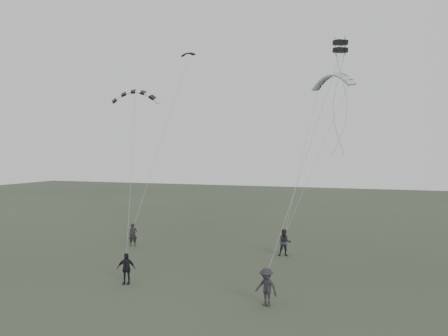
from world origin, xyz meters
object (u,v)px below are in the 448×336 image
(flyer_center, at_px, (126,268))
(flyer_far, at_px, (266,287))
(kite_box, at_px, (340,46))
(flyer_left, at_px, (133,235))
(kite_striped, at_px, (136,92))
(kite_dark_small, at_px, (188,53))
(flyer_right, at_px, (285,243))
(kite_pale_large, at_px, (333,75))

(flyer_center, bearing_deg, flyer_far, -24.10)
(flyer_far, distance_m, kite_box, 14.38)
(flyer_left, relative_size, kite_striped, 0.52)
(flyer_far, relative_size, kite_dark_small, 1.34)
(flyer_far, bearing_deg, kite_box, 85.46)
(flyer_right, xyz_separation_m, kite_pale_large, (2.47, 7.97, 13.06))
(flyer_center, xyz_separation_m, kite_box, (11.10, 5.43, 12.70))
(flyer_left, bearing_deg, kite_striped, -90.86)
(flyer_left, xyz_separation_m, flyer_right, (11.96, 0.70, 0.06))
(kite_box, bearing_deg, flyer_left, 130.02)
(flyer_far, relative_size, kite_striped, 0.53)
(flyer_left, relative_size, flyer_center, 1.03)
(flyer_left, distance_m, kite_dark_small, 17.13)
(flyer_left, bearing_deg, flyer_far, -75.73)
(flyer_center, xyz_separation_m, kite_striped, (-3.58, 7.14, 10.99))
(kite_dark_small, distance_m, kite_box, 17.94)
(flyer_left, distance_m, kite_pale_large, 21.34)
(flyer_right, relative_size, kite_box, 2.67)
(flyer_center, relative_size, flyer_far, 0.95)
(flyer_left, bearing_deg, kite_dark_small, 36.99)
(flyer_right, xyz_separation_m, kite_striped, (-10.61, -2.38, 10.90))
(flyer_right, distance_m, kite_dark_small, 19.64)
(flyer_far, relative_size, kite_pale_large, 0.44)
(flyer_far, height_order, kite_dark_small, kite_dark_small)
(flyer_right, bearing_deg, kite_pale_large, 58.59)
(flyer_center, xyz_separation_m, kite_pale_large, (9.50, 17.49, 13.14))
(flyer_far, height_order, kite_box, kite_box)
(flyer_far, bearing_deg, flyer_center, -165.75)
(kite_dark_small, distance_m, kite_striped, 9.79)
(kite_pale_large, bearing_deg, kite_dark_small, -138.64)
(flyer_left, height_order, flyer_right, flyer_right)
(flyer_center, height_order, kite_box, kite_box)
(flyer_center, relative_size, kite_dark_small, 1.27)
(flyer_left, height_order, flyer_center, flyer_left)
(kite_striped, bearing_deg, kite_dark_small, 63.22)
(kite_dark_small, bearing_deg, flyer_center, -66.00)
(flyer_right, bearing_deg, kite_dark_small, 134.54)
(flyer_right, relative_size, kite_dark_small, 1.40)
(flyer_left, bearing_deg, kite_pale_large, -8.62)
(flyer_far, bearing_deg, flyer_right, 116.69)
(flyer_far, bearing_deg, flyer_left, 163.73)
(kite_striped, height_order, kite_box, kite_box)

